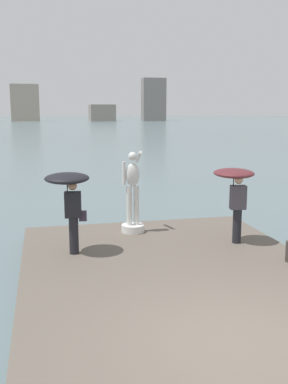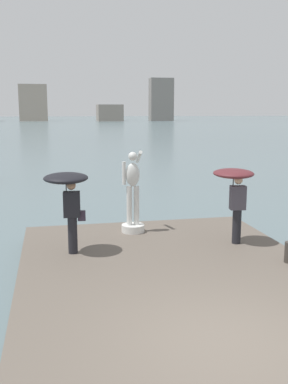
# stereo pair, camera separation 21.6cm
# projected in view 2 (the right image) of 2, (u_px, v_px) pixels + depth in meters

# --- Properties ---
(ground_plane) EXTENTS (400.00, 400.00, 0.00)m
(ground_plane) POSITION_uv_depth(u_px,v_px,m) (75.00, 147.00, 45.11)
(ground_plane) COLOR slate
(pier) EXTENTS (6.41, 10.26, 0.40)m
(pier) POSITION_uv_depth(u_px,v_px,m) (185.00, 296.00, 8.63)
(pier) COLOR #60564C
(pier) RESTS_ON ground
(statue_white_figure) EXTENTS (0.64, 0.88, 2.26)m
(statue_white_figure) POSITION_uv_depth(u_px,v_px,m) (133.00, 200.00, 12.26)
(statue_white_figure) COLOR silver
(statue_white_figure) RESTS_ON pier
(onlooker_left) EXTENTS (1.14, 1.15, 1.92)m
(onlooker_left) POSITION_uv_depth(u_px,v_px,m) (68.00, 190.00, 10.33)
(onlooker_left) COLOR black
(onlooker_left) RESTS_ON pier
(onlooker_right) EXTENTS (1.14, 1.15, 1.91)m
(onlooker_right) POSITION_uv_depth(u_px,v_px,m) (235.00, 185.00, 11.11)
(onlooker_right) COLOR black
(onlooker_right) RESTS_ON pier
(distant_skyline) EXTENTS (72.92, 12.87, 13.49)m
(distant_skyline) POSITION_uv_depth(u_px,v_px,m) (33.00, 103.00, 139.30)
(distant_skyline) COLOR gray
(distant_skyline) RESTS_ON ground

